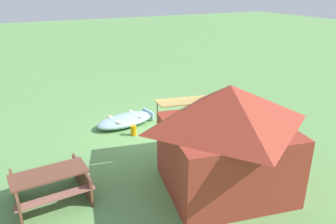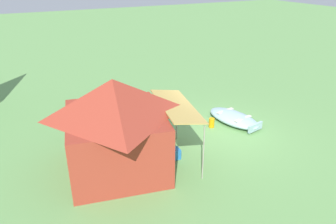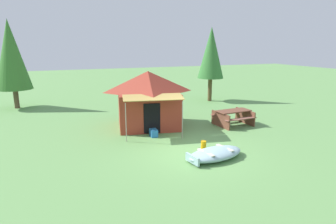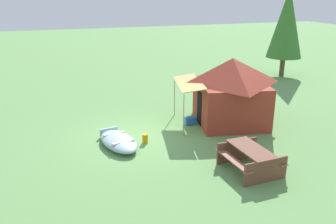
{
  "view_description": "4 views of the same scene",
  "coord_description": "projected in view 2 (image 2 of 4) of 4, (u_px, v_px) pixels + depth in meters",
  "views": [
    {
      "loc": [
        4.22,
        9.71,
        4.93
      ],
      "look_at": [
        0.06,
        1.41,
        1.28
      ],
      "focal_mm": 35.06,
      "sensor_mm": 36.0,
      "label": 1
    },
    {
      "loc": [
        -8.18,
        6.29,
        5.44
      ],
      "look_at": [
        0.12,
        2.04,
        1.26
      ],
      "focal_mm": 34.47,
      "sensor_mm": 36.0,
      "label": 2
    },
    {
      "loc": [
        -4.6,
        -9.41,
        4.01
      ],
      "look_at": [
        -0.07,
        1.87,
        1.16
      ],
      "focal_mm": 30.8,
      "sensor_mm": 36.0,
      "label": 3
    },
    {
      "loc": [
        12.46,
        -3.12,
        5.43
      ],
      "look_at": [
        -0.05,
        1.07,
        0.86
      ],
      "focal_mm": 38.38,
      "sensor_mm": 36.0,
      "label": 4
    }
  ],
  "objects": [
    {
      "name": "canvas_cabin_tent",
      "position": [
        116.0,
        124.0,
        9.03
      ],
      "size": [
        3.6,
        4.17,
        2.76
      ],
      "color": "#993324",
      "rests_on": "ground_plane"
    },
    {
      "name": "beached_rowboat",
      "position": [
        234.0,
        118.0,
        12.32
      ],
      "size": [
        2.41,
        1.49,
        0.37
      ],
      "color": "#94B5BF",
      "rests_on": "ground_plane"
    },
    {
      "name": "cooler_box",
      "position": [
        173.0,
        154.0,
        9.99
      ],
      "size": [
        0.33,
        0.47,
        0.32
      ],
      "primitive_type": "cube",
      "rotation": [
        0.0,
        0.0,
        1.5
      ],
      "color": "#256BB1",
      "rests_on": "ground_plane"
    },
    {
      "name": "ground_plane",
      "position": [
        220.0,
        135.0,
        11.48
      ],
      "size": [
        80.0,
        80.0,
        0.0
      ],
      "primitive_type": "plane",
      "color": "#649852"
    },
    {
      "name": "fuel_can",
      "position": [
        212.0,
        123.0,
        11.97
      ],
      "size": [
        0.27,
        0.27,
        0.35
      ],
      "primitive_type": "cylinder",
      "rotation": [
        0.0,
        0.0,
        3.52
      ],
      "color": "orange",
      "rests_on": "ground_plane"
    },
    {
      "name": "picnic_table",
      "position": [
        118.0,
        99.0,
        13.29
      ],
      "size": [
        1.84,
        1.59,
        0.77
      ],
      "color": "brown",
      "rests_on": "ground_plane"
    }
  ]
}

